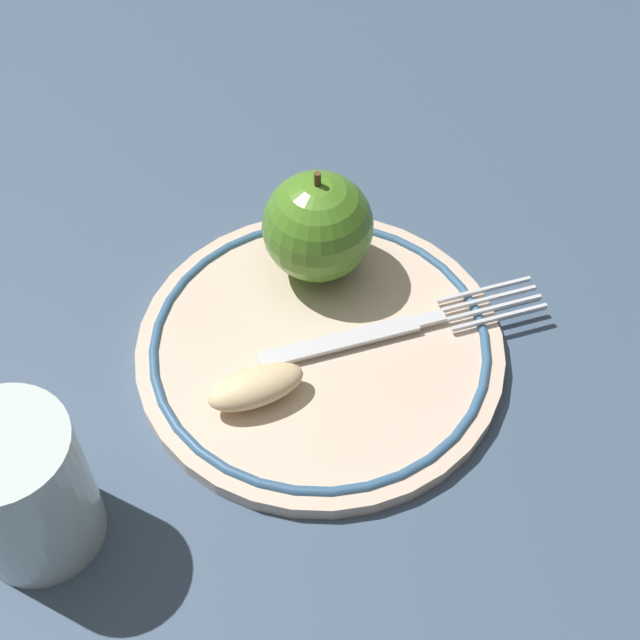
% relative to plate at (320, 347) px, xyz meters
% --- Properties ---
extents(ground_plane, '(2.00, 2.00, 0.00)m').
position_rel_plate_xyz_m(ground_plane, '(-0.02, 0.02, -0.01)').
color(ground_plane, '#40566E').
extents(plate, '(0.23, 0.23, 0.01)m').
position_rel_plate_xyz_m(plate, '(0.00, 0.00, 0.00)').
color(plate, beige).
rests_on(plate, ground_plane).
extents(apple_red_whole, '(0.07, 0.07, 0.08)m').
position_rel_plate_xyz_m(apple_red_whole, '(0.04, -0.05, 0.04)').
color(apple_red_whole, '#538D28').
rests_on(apple_red_whole, plate).
extents(apple_slice_front, '(0.05, 0.06, 0.02)m').
position_rel_plate_xyz_m(apple_slice_front, '(0.00, 0.06, 0.02)').
color(apple_slice_front, beige).
rests_on(apple_slice_front, plate).
extents(fork, '(0.11, 0.17, 0.00)m').
position_rel_plate_xyz_m(fork, '(-0.03, -0.04, 0.01)').
color(fork, silver).
rests_on(fork, plate).
extents(drinking_glass, '(0.07, 0.07, 0.09)m').
position_rel_plate_xyz_m(drinking_glass, '(0.03, 0.19, 0.04)').
color(drinking_glass, silver).
rests_on(drinking_glass, ground_plane).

